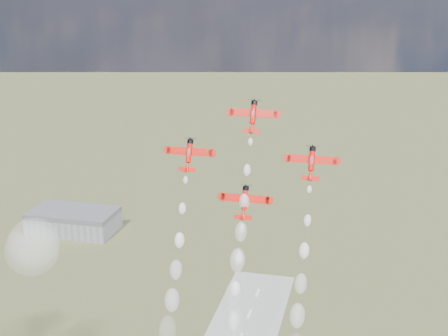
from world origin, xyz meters
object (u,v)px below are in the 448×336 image
at_px(hangar, 74,221).
at_px(plane_slot, 245,202).
at_px(plane_left, 189,154).
at_px(plane_right, 312,162).
at_px(plane_lead, 253,116).

bearing_deg(hangar, plane_slot, -52.20).
relative_size(plane_left, plane_slot, 1.00).
height_order(plane_right, plane_slot, plane_right).
relative_size(hangar, plane_left, 4.41).
relative_size(hangar, plane_right, 4.41).
distance_m(plane_left, plane_slot, 17.85).
bearing_deg(plane_slot, plane_lead, 90.00).
height_order(hangar, plane_lead, plane_lead).
bearing_deg(plane_lead, plane_left, -162.79).
relative_size(hangar, plane_lead, 4.41).
relative_size(plane_lead, plane_left, 1.00).
bearing_deg(plane_lead, plane_right, -17.21).
xyz_separation_m(plane_right, plane_slot, (-14.62, -4.53, -9.18)).
xyz_separation_m(plane_lead, plane_right, (14.62, -4.53, -9.18)).
bearing_deg(plane_right, plane_slot, -162.79).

